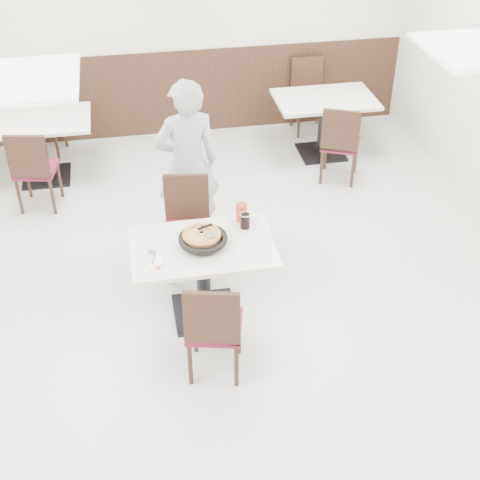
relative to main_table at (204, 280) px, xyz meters
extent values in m
plane|color=#B7B8B3|center=(0.19, 0.20, -0.38)|extent=(7.00, 7.00, 0.00)
cube|color=beige|center=(0.19, 3.70, 1.02)|extent=(6.00, 0.04, 2.80)
cube|color=black|center=(0.19, 3.68, 0.18)|extent=(5.90, 0.03, 1.10)
cylinder|color=black|center=(0.05, -0.02, 0.39)|extent=(0.11, 0.11, 0.04)
cylinder|color=black|center=(0.01, -0.01, 0.42)|extent=(0.35, 0.35, 0.01)
cylinder|color=#B77C45|center=(0.00, 0.04, 0.44)|extent=(0.31, 0.31, 0.02)
cube|color=silver|center=(0.06, 0.01, 0.47)|extent=(0.10, 0.11, 0.00)
cube|color=silver|center=(-0.47, -0.18, 0.38)|extent=(0.19, 0.19, 0.00)
cylinder|color=white|center=(-0.41, -0.15, 0.38)|extent=(0.18, 0.18, 0.01)
cube|color=silver|center=(-0.41, -0.12, 0.39)|extent=(0.05, 0.16, 0.00)
cylinder|color=black|center=(0.40, 0.20, 0.44)|extent=(0.08, 0.08, 0.13)
cylinder|color=#B02D1C|center=(0.39, 0.31, 0.45)|extent=(0.10, 0.10, 0.16)
imported|color=#B3B3B7|center=(0.02, 1.19, 0.49)|extent=(0.68, 0.50, 1.73)
camera|label=1|loc=(-0.51, -4.48, 3.63)|focal=50.00mm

